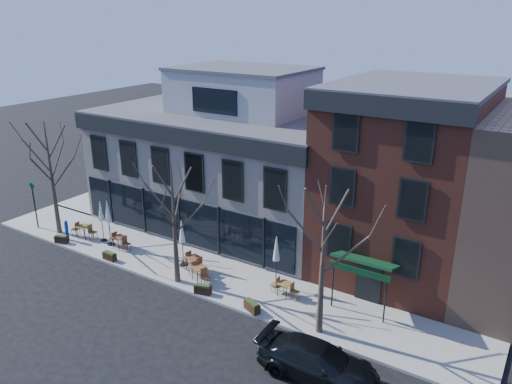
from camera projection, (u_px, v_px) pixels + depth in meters
The scene contains 24 objects.
ground at pixel (182, 246), 33.46m from camera, with size 120.00×120.00×0.00m, color black.
sidewalk_front at pixel (200, 270), 30.08m from camera, with size 33.50×4.70×0.15m, color gray.
sidewalk_side at pixel (128, 189), 43.87m from camera, with size 4.50×12.00×0.15m, color gray.
corner_building at pixel (226, 160), 35.84m from camera, with size 18.39×10.39×11.10m.
red_brick_building at pixel (405, 179), 28.94m from camera, with size 8.20×11.78×11.18m.
tree_corner at pixel (52, 177), 33.76m from camera, with size 3.93×3.98×7.92m.
tree_mid at pixel (174, 223), 27.55m from camera, with size 3.50×3.55×7.04m.
tree_right at pixel (323, 260), 22.93m from camera, with size 3.72×3.77×7.48m.
sign_pole at pixel (34, 203), 35.28m from camera, with size 0.50×0.10×3.40m.
parked_sedan at pixel (318, 362), 21.13m from camera, with size 2.17×5.35×1.55m, color black.
call_box at pixel (67, 229), 33.73m from camera, with size 0.30×0.28×1.44m.
cafe_set_0 at pixel (84, 230), 34.16m from camera, with size 2.02×0.92×1.03m.
cafe_set_1 at pixel (120, 241), 32.62m from camera, with size 1.90×0.81×0.99m.
cafe_set_3 at pixel (194, 262), 29.80m from camera, with size 2.02×0.95×1.03m.
cafe_set_4 at pixel (199, 272), 28.69m from camera, with size 1.95×1.13×1.00m.
cafe_set_5 at pixel (285, 288), 27.14m from camera, with size 1.78×0.76×0.92m.
umbrella_0 at pixel (101, 213), 33.19m from camera, with size 0.45×0.45×2.83m.
umbrella_1 at pixel (108, 214), 32.54m from camera, with size 0.50×0.50×3.13m.
umbrella_2 at pixel (182, 234), 29.91m from camera, with size 0.47×0.47×2.94m.
umbrella_4 at pixel (276, 251), 27.52m from camera, with size 0.49×0.49×3.07m.
planter_0 at pixel (62, 239), 33.49m from camera, with size 0.97×0.62×0.51m.
planter_1 at pixel (110, 256), 31.14m from camera, with size 0.93×0.38×0.52m.
planter_2 at pixel (203, 289), 27.41m from camera, with size 1.00×0.62×0.52m.
planter_3 at pixel (252, 306), 25.78m from camera, with size 1.06×0.73×0.55m.
Camera 1 is at (20.43, -22.87, 14.72)m, focal length 35.00 mm.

